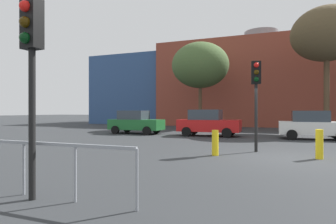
{
  "coord_description": "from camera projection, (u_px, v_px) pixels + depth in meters",
  "views": [
    {
      "loc": [
        -0.21,
        -10.41,
        1.6
      ],
      "look_at": [
        -7.4,
        8.25,
        1.56
      ],
      "focal_mm": 29.76,
      "sensor_mm": 36.0,
      "label": 1
    }
  ],
  "objects": [
    {
      "name": "parked_car_1",
      "position": [
        208.0,
        123.0,
        18.12
      ],
      "size": [
        3.96,
        1.95,
        1.72
      ],
      "color": "red",
      "rests_on": "ground_plane"
    },
    {
      "name": "bare_tree_2",
      "position": [
        327.0,
        34.0,
        20.89
      ],
      "size": [
        5.12,
        5.12,
        9.48
      ],
      "color": "brown",
      "rests_on": "ground_plane"
    },
    {
      "name": "bare_tree_1",
      "position": [
        200.0,
        65.0,
        25.29
      ],
      "size": [
        5.18,
        5.18,
        7.87
      ],
      "color": "brown",
      "rests_on": "ground_plane"
    },
    {
      "name": "ground_plane",
      "position": [
        281.0,
        158.0,
        9.64
      ],
      "size": [
        200.0,
        200.0,
        0.0
      ],
      "primitive_type": "plane",
      "color": "#2D3033"
    },
    {
      "name": "pedestrian_railing",
      "position": [
        1.0,
        152.0,
        5.55
      ],
      "size": [
        6.13,
        0.06,
        1.03
      ],
      "color": "gray",
      "rests_on": "ground_plane"
    },
    {
      "name": "parked_car_2",
      "position": [
        313.0,
        125.0,
        15.92
      ],
      "size": [
        3.79,
        1.86,
        1.64
      ],
      "color": "white",
      "rests_on": "ground_plane"
    },
    {
      "name": "parked_car_0",
      "position": [
        136.0,
        122.0,
        20.03
      ],
      "size": [
        3.83,
        1.88,
        1.66
      ],
      "color": "#1E662D",
      "rests_on": "ground_plane"
    },
    {
      "name": "bollard_yellow_1",
      "position": [
        319.0,
        144.0,
        9.34
      ],
      "size": [
        0.24,
        0.24,
        0.99
      ],
      "primitive_type": "cylinder",
      "color": "yellow",
      "rests_on": "ground_plane"
    },
    {
      "name": "traffic_light_near_left",
      "position": [
        31.0,
        52.0,
        5.01
      ],
      "size": [
        0.38,
        0.37,
        3.63
      ],
      "rotation": [
        0.0,
        0.0,
        -1.64
      ],
      "color": "black",
      "rests_on": "ground_plane"
    },
    {
      "name": "building_backdrop",
      "position": [
        261.0,
        87.0,
        34.3
      ],
      "size": [
        41.81,
        13.82,
        11.41
      ],
      "color": "brown",
      "rests_on": "ground_plane"
    },
    {
      "name": "traffic_light_island",
      "position": [
        256.0,
        85.0,
        10.96
      ],
      "size": [
        0.39,
        0.39,
        3.58
      ],
      "rotation": [
        0.0,
        0.0,
        -1.41
      ],
      "color": "black",
      "rests_on": "ground_plane"
    },
    {
      "name": "bollard_yellow_0",
      "position": [
        215.0,
        143.0,
        10.09
      ],
      "size": [
        0.24,
        0.24,
        0.92
      ],
      "primitive_type": "cylinder",
      "color": "yellow",
      "rests_on": "ground_plane"
    }
  ]
}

